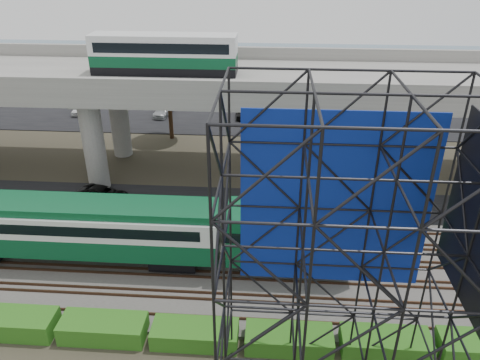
{
  "coord_description": "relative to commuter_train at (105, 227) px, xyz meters",
  "views": [
    {
      "loc": [
        4.7,
        -22.43,
        19.35
      ],
      "look_at": [
        2.68,
        6.0,
        4.53
      ],
      "focal_mm": 35.0,
      "sensor_mm": 36.0,
      "label": 1
    }
  ],
  "objects": [
    {
      "name": "parked_cars",
      "position": [
        7.4,
        31.77,
        -2.2
      ],
      "size": [
        37.76,
        9.44,
        1.31
      ],
      "color": "white",
      "rests_on": "parking_lot"
    },
    {
      "name": "scaffold_tower",
      "position": [
        13.25,
        -9.98,
        4.59
      ],
      "size": [
        9.36,
        6.36,
        15.0
      ],
      "color": "black",
      "rests_on": "ground"
    },
    {
      "name": "service_road",
      "position": [
        5.7,
        8.5,
        -2.84
      ],
      "size": [
        90.0,
        5.0,
        0.08
      ],
      "primitive_type": "cube",
      "color": "black",
      "rests_on": "ground"
    },
    {
      "name": "commuter_train",
      "position": [
        0.0,
        0.0,
        0.0
      ],
      "size": [
        29.3,
        3.06,
        4.3
      ],
      "color": "black",
      "rests_on": "rail_tracks"
    },
    {
      "name": "ballast_bed",
      "position": [
        5.7,
        0.0,
        -2.78
      ],
      "size": [
        90.0,
        12.0,
        0.2
      ],
      "primitive_type": "cube",
      "color": "slate",
      "rests_on": "ground"
    },
    {
      "name": "harbor_water",
      "position": [
        5.7,
        54.0,
        -2.87
      ],
      "size": [
        140.0,
        40.0,
        0.03
      ],
      "primitive_type": "cube",
      "color": "#496778",
      "rests_on": "ground"
    },
    {
      "name": "rail_tracks",
      "position": [
        5.7,
        -0.0,
        -2.6
      ],
      "size": [
        90.0,
        9.52,
        0.16
      ],
      "color": "#472D1E",
      "rests_on": "ballast_bed"
    },
    {
      "name": "suv",
      "position": [
        -3.04,
        7.86,
        -2.16
      ],
      "size": [
        5.02,
        3.38,
        1.28
      ],
      "primitive_type": "imported",
      "rotation": [
        0.0,
        0.0,
        1.27
      ],
      "color": "black",
      "rests_on": "service_road"
    },
    {
      "name": "trees",
      "position": [
        1.04,
        14.17,
        2.69
      ],
      "size": [
        40.94,
        16.94,
        7.69
      ],
      "color": "#382314",
      "rests_on": "ground"
    },
    {
      "name": "ground",
      "position": [
        5.7,
        -2.0,
        -2.88
      ],
      "size": [
        140.0,
        140.0,
        0.0
      ],
      "primitive_type": "plane",
      "color": "#474233",
      "rests_on": "ground"
    },
    {
      "name": "hedge_strip",
      "position": [
        6.71,
        -6.3,
        -2.32
      ],
      "size": [
        34.6,
        1.8,
        1.2
      ],
      "color": "#276116",
      "rests_on": "ground"
    },
    {
      "name": "overpass",
      "position": [
        5.39,
        14.0,
        5.33
      ],
      "size": [
        80.0,
        12.0,
        12.4
      ],
      "color": "#9E9B93",
      "rests_on": "ground"
    },
    {
      "name": "parking_lot",
      "position": [
        5.7,
        32.0,
        -2.84
      ],
      "size": [
        90.0,
        18.0,
        0.08
      ],
      "primitive_type": "cube",
      "color": "black",
      "rests_on": "ground"
    }
  ]
}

